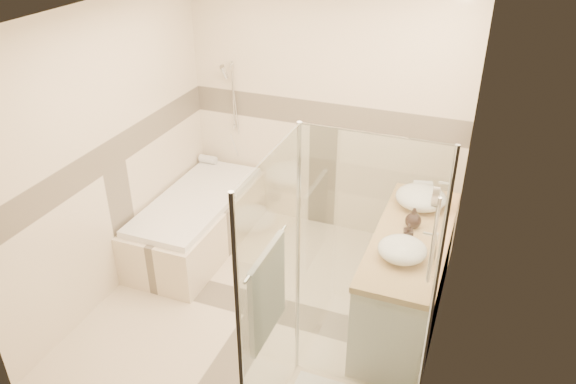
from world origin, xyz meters
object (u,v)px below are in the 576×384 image
(vessel_sink_far, at_px, (402,250))
(amenity_bottle_b, at_px, (413,218))
(bathtub, at_px, (198,219))
(vessel_sink_near, at_px, (421,197))
(amenity_bottle_a, at_px, (408,233))
(shower_enclosure, at_px, (326,372))
(vanity, at_px, (407,278))

(vessel_sink_far, distance_m, amenity_bottle_b, 0.45)
(bathtub, distance_m, vessel_sink_near, 2.22)
(vessel_sink_far, bearing_deg, amenity_bottle_a, 90.00)
(vessel_sink_near, height_order, amenity_bottle_a, vessel_sink_near)
(bathtub, relative_size, shower_enclosure, 0.83)
(vanity, bearing_deg, vessel_sink_far, -93.37)
(vanity, xyz_separation_m, vessel_sink_far, (-0.02, -0.34, 0.50))
(bathtub, xyz_separation_m, shower_enclosure, (1.86, -1.62, 0.20))
(vessel_sink_near, xyz_separation_m, amenity_bottle_b, (0.00, -0.35, -0.00))
(vanity, distance_m, vessel_sink_far, 0.60)
(bathtub, xyz_separation_m, amenity_bottle_b, (2.13, -0.24, 0.63))
(amenity_bottle_a, xyz_separation_m, amenity_bottle_b, (0.00, 0.22, 0.01))
(vanity, height_order, shower_enclosure, shower_enclosure)
(shower_enclosure, xyz_separation_m, amenity_bottle_b, (0.27, 1.38, 0.43))
(vessel_sink_near, xyz_separation_m, amenity_bottle_a, (0.00, -0.57, -0.01))
(vanity, bearing_deg, amenity_bottle_b, 100.31)
(vessel_sink_far, height_order, amenity_bottle_a, amenity_bottle_a)
(vessel_sink_far, bearing_deg, vessel_sink_near, 90.00)
(vessel_sink_far, distance_m, amenity_bottle_a, 0.23)
(amenity_bottle_b, bearing_deg, vessel_sink_near, 90.00)
(vessel_sink_near, bearing_deg, amenity_bottle_b, -90.00)
(bathtub, bearing_deg, vessel_sink_near, 2.96)
(vanity, height_order, amenity_bottle_b, amenity_bottle_b)
(vanity, height_order, amenity_bottle_a, amenity_bottle_a)
(bathtub, bearing_deg, amenity_bottle_b, -6.44)
(amenity_bottle_a, distance_m, amenity_bottle_b, 0.22)
(shower_enclosure, bearing_deg, vessel_sink_near, 81.04)
(shower_enclosure, relative_size, vessel_sink_far, 5.64)
(bathtub, height_order, shower_enclosure, shower_enclosure)
(vessel_sink_far, bearing_deg, vanity, 86.63)
(bathtub, relative_size, amenity_bottle_b, 10.16)
(shower_enclosure, distance_m, vessel_sink_far, 1.06)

